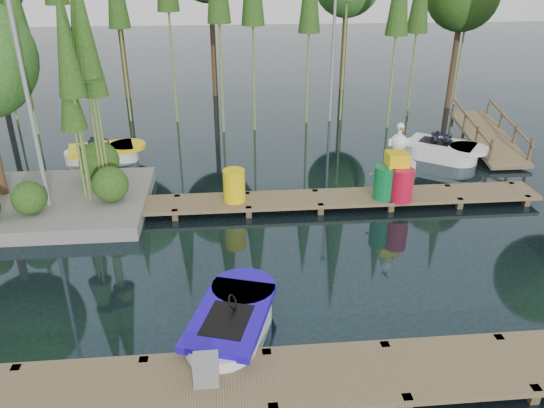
{
  "coord_description": "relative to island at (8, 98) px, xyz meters",
  "views": [
    {
      "loc": [
        -0.58,
        -11.19,
        6.71
      ],
      "look_at": [
        0.5,
        0.5,
        1.1
      ],
      "focal_mm": 35.0,
      "sensor_mm": 36.0,
      "label": 1
    }
  ],
  "objects": [
    {
      "name": "ground_plane",
      "position": [
        6.3,
        -3.29,
        -3.18
      ],
      "size": [
        90.0,
        90.0,
        0.0
      ],
      "primitive_type": "plane",
      "color": "#192930"
    },
    {
      "name": "near_dock",
      "position": [
        6.3,
        -7.79,
        -2.95
      ],
      "size": [
        18.0,
        1.5,
        0.5
      ],
      "color": "brown",
      "rests_on": "ground"
    },
    {
      "name": "far_dock",
      "position": [
        7.3,
        -0.79,
        -2.95
      ],
      "size": [
        15.0,
        1.2,
        0.5
      ],
      "color": "brown",
      "rests_on": "ground"
    },
    {
      "name": "island",
      "position": [
        0.0,
        0.0,
        0.0
      ],
      "size": [
        6.2,
        4.2,
        6.75
      ],
      "color": "slate",
      "rests_on": "ground"
    },
    {
      "name": "lamp_island",
      "position": [
        0.8,
        -0.79,
        1.08
      ],
      "size": [
        0.3,
        0.3,
        7.25
      ],
      "color": "gray",
      "rests_on": "ground"
    },
    {
      "name": "lamp_rear",
      "position": [
        10.3,
        7.71,
        1.08
      ],
      "size": [
        0.3,
        0.3,
        7.25
      ],
      "color": "gray",
      "rests_on": "ground"
    },
    {
      "name": "ramp",
      "position": [
        15.3,
        3.21,
        -2.6
      ],
      "size": [
        1.5,
        3.94,
        1.49
      ],
      "color": "brown",
      "rests_on": "ground"
    },
    {
      "name": "boat_blue",
      "position": [
        5.7,
        -6.34,
        -2.9
      ],
      "size": [
        2.1,
        3.13,
        0.97
      ],
      "rotation": [
        0.0,
        0.0,
        -0.31
      ],
      "color": "white",
      "rests_on": "ground"
    },
    {
      "name": "boat_yellow_far",
      "position": [
        1.43,
        3.46,
        -2.89
      ],
      "size": [
        2.96,
        1.8,
        1.38
      ],
      "rotation": [
        0.0,
        0.0,
        -0.13
      ],
      "color": "white",
      "rests_on": "ground"
    },
    {
      "name": "boat_white_far",
      "position": [
        13.39,
        2.71,
        -2.88
      ],
      "size": [
        3.07,
        2.76,
        1.36
      ],
      "rotation": [
        0.0,
        0.0,
        0.05
      ],
      "color": "white",
      "rests_on": "ground"
    },
    {
      "name": "utility_cabinet",
      "position": [
        5.26,
        -7.79,
        -2.63
      ],
      "size": [
        0.41,
        0.35,
        0.5
      ],
      "primitive_type": "cube",
      "color": "gray",
      "rests_on": "near_dock"
    },
    {
      "name": "yellow_barrel",
      "position": [
        5.91,
        -0.79,
        -2.42
      ],
      "size": [
        0.62,
        0.62,
        0.93
      ],
      "primitive_type": "cylinder",
      "color": "yellow",
      "rests_on": "far_dock"
    },
    {
      "name": "drum_cluster",
      "position": [
        10.53,
        -0.95,
        -2.24
      ],
      "size": [
        1.27,
        1.16,
        2.19
      ],
      "color": "#0C6C32",
      "rests_on": "far_dock"
    },
    {
      "name": "seagull_post",
      "position": [
        10.02,
        -0.79,
        -2.37
      ],
      "size": [
        0.47,
        0.26,
        0.76
      ],
      "color": "gray",
      "rests_on": "far_dock"
    }
  ]
}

